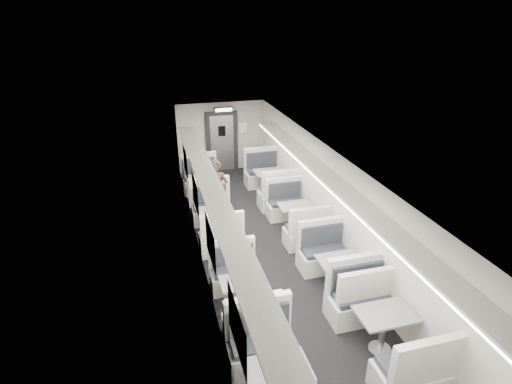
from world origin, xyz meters
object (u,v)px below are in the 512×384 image
booth_right_d (383,331)px  vestibule_door (222,142)px  booth_right_c (338,274)px  booth_right_a (270,183)px  booth_right_b (295,217)px  booth_left_b (216,222)px  booth_left_c (242,295)px  exit_sign (223,110)px  passenger (217,191)px  booth_left_a (204,190)px

booth_right_d → vestibule_door: size_ratio=1.07×
booth_right_c → booth_right_a: bearing=90.0°
booth_right_b → booth_left_b: bearing=172.4°
booth_right_a → booth_right_c: bearing=-90.0°
booth_left_c → exit_sign: (1.00, 6.79, 1.93)m
passenger → vestibule_door: 3.74m
booth_right_d → exit_sign: (-1.00, 8.34, 1.88)m
passenger → booth_right_b: bearing=-9.4°
booth_left_c → exit_sign: size_ratio=3.13×
booth_right_d → booth_right_a: bearing=90.0°
booth_left_b → passenger: (0.17, 0.76, 0.49)m
booth_right_c → booth_right_d: booth_right_d is taller
booth_left_c → booth_right_a: size_ratio=0.85×
booth_right_d → vestibule_door: 8.91m
booth_left_c → booth_right_c: bearing=2.6°
booth_left_a → booth_left_b: size_ratio=1.09×
booth_left_a → booth_right_d: (2.00, -6.41, 0.00)m
booth_left_a → booth_right_d: size_ratio=0.99×
booth_left_a → exit_sign: 2.87m
booth_right_d → exit_sign: exit_sign is taller
booth_left_b → passenger: 0.92m
booth_left_c → booth_right_a: booth_right_a is taller
booth_right_c → vestibule_door: vestibule_door is taller
vestibule_door → booth_left_b: bearing=-102.8°
booth_right_b → booth_right_c: booth_right_c is taller
booth_right_a → vestibule_door: (-1.00, 2.48, 0.63)m
booth_right_a → booth_right_c: (0.00, -4.71, -0.03)m
vestibule_door → exit_sign: bearing=-90.0°
booth_right_d → booth_right_b: bearing=90.0°
booth_right_d → passenger: bearing=109.4°
booth_right_a → booth_left_a: bearing=178.1°
passenger → exit_sign: bearing=95.2°
booth_left_b → booth_right_a: booth_right_a is taller
booth_right_b → booth_left_a: bearing=131.5°
booth_right_a → booth_right_c: size_ratio=1.08×
booth_right_a → passenger: (-1.83, -1.16, 0.45)m
booth_left_a → booth_left_b: (0.00, -1.99, -0.03)m
booth_left_b → booth_left_c: (0.00, -2.87, -0.02)m
booth_right_b → booth_right_c: 2.51m
booth_left_a → booth_right_c: bearing=-67.3°
booth_left_b → booth_right_c: size_ratio=0.97×
vestibule_door → exit_sign: size_ratio=3.39×
booth_left_b → booth_right_b: size_ratio=1.00×
booth_right_c → booth_left_b: bearing=125.7°
booth_right_a → booth_left_c: bearing=-112.6°
booth_right_b → passenger: 2.16m
booth_left_a → booth_right_b: (2.00, -2.26, -0.03)m
booth_right_a → exit_sign: (-1.00, 1.99, 1.87)m
booth_left_b → booth_right_b: (2.00, -0.27, 0.00)m
booth_left_b → booth_right_c: (2.00, -2.78, 0.01)m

